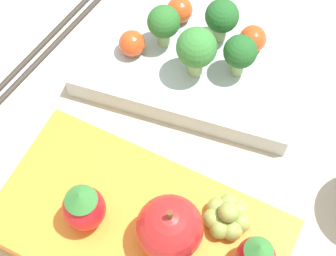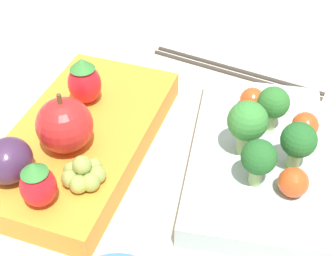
{
  "view_description": "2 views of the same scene",
  "coord_description": "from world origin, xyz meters",
  "px_view_note": "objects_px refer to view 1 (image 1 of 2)",
  "views": [
    {
      "loc": [
        0.07,
        -0.21,
        0.45
      ],
      "look_at": [
        -0.01,
        -0.0,
        0.04
      ],
      "focal_mm": 60.0,
      "sensor_mm": 36.0,
      "label": 1
    },
    {
      "loc": [
        0.3,
        0.07,
        0.32
      ],
      "look_at": [
        -0.01,
        -0.0,
        0.04
      ],
      "focal_mm": 50.0,
      "sensor_mm": 36.0,
      "label": 2
    }
  ],
  "objects_px": {
    "cherry_tomato_0": "(132,43)",
    "cherry_tomato_2": "(180,10)",
    "broccoli_floret_0": "(164,23)",
    "broccoli_floret_1": "(219,16)",
    "bento_box_fruit": "(139,230)",
    "chopsticks_pair": "(35,56)",
    "bento_box_savoury": "(193,66)",
    "grape_cluster": "(227,217)",
    "broccoli_floret_3": "(197,49)",
    "strawberry_1": "(84,207)",
    "cherry_tomato_1": "(253,39)",
    "apple": "(170,228)",
    "strawberry_0": "(256,256)",
    "broccoli_floret_2": "(240,53)"
  },
  "relations": [
    {
      "from": "broccoli_floret_0",
      "to": "broccoli_floret_1",
      "type": "relative_size",
      "value": 0.97
    },
    {
      "from": "strawberry_0",
      "to": "grape_cluster",
      "type": "xyz_separation_m",
      "value": [
        -0.03,
        0.03,
        -0.01
      ]
    },
    {
      "from": "broccoli_floret_3",
      "to": "cherry_tomato_0",
      "type": "distance_m",
      "value": 0.07
    },
    {
      "from": "broccoli_floret_0",
      "to": "apple",
      "type": "relative_size",
      "value": 0.77
    },
    {
      "from": "broccoli_floret_3",
      "to": "cherry_tomato_0",
      "type": "height_order",
      "value": "broccoli_floret_3"
    },
    {
      "from": "cherry_tomato_0",
      "to": "chopsticks_pair",
      "type": "distance_m",
      "value": 0.1
    },
    {
      "from": "broccoli_floret_2",
      "to": "cherry_tomato_2",
      "type": "relative_size",
      "value": 1.82
    },
    {
      "from": "broccoli_floret_3",
      "to": "grape_cluster",
      "type": "relative_size",
      "value": 1.45
    },
    {
      "from": "broccoli_floret_0",
      "to": "chopsticks_pair",
      "type": "relative_size",
      "value": 0.22
    },
    {
      "from": "cherry_tomato_1",
      "to": "cherry_tomato_2",
      "type": "distance_m",
      "value": 0.07
    },
    {
      "from": "broccoli_floret_1",
      "to": "cherry_tomato_2",
      "type": "distance_m",
      "value": 0.04
    },
    {
      "from": "broccoli_floret_0",
      "to": "broccoli_floret_3",
      "type": "xyz_separation_m",
      "value": [
        0.04,
        -0.02,
        0.01
      ]
    },
    {
      "from": "bento_box_savoury",
      "to": "apple",
      "type": "bearing_deg",
      "value": -76.49
    },
    {
      "from": "cherry_tomato_2",
      "to": "apple",
      "type": "relative_size",
      "value": 0.42
    },
    {
      "from": "grape_cluster",
      "to": "broccoli_floret_1",
      "type": "bearing_deg",
      "value": 110.68
    },
    {
      "from": "cherry_tomato_1",
      "to": "strawberry_1",
      "type": "distance_m",
      "value": 0.22
    },
    {
      "from": "broccoli_floret_2",
      "to": "cherry_tomato_0",
      "type": "height_order",
      "value": "broccoli_floret_2"
    },
    {
      "from": "cherry_tomato_2",
      "to": "cherry_tomato_0",
      "type": "bearing_deg",
      "value": -117.75
    },
    {
      "from": "strawberry_1",
      "to": "apple",
      "type": "bearing_deg",
      "value": 6.13
    },
    {
      "from": "broccoli_floret_1",
      "to": "cherry_tomato_2",
      "type": "relative_size",
      "value": 1.89
    },
    {
      "from": "cherry_tomato_2",
      "to": "grape_cluster",
      "type": "bearing_deg",
      "value": -59.53
    },
    {
      "from": "bento_box_savoury",
      "to": "cherry_tomato_1",
      "type": "xyz_separation_m",
      "value": [
        0.05,
        0.03,
        0.02
      ]
    },
    {
      "from": "bento_box_savoury",
      "to": "cherry_tomato_0",
      "type": "xyz_separation_m",
      "value": [
        -0.06,
        -0.01,
        0.02
      ]
    },
    {
      "from": "cherry_tomato_0",
      "to": "cherry_tomato_2",
      "type": "distance_m",
      "value": 0.06
    },
    {
      "from": "chopsticks_pair",
      "to": "bento_box_fruit",
      "type": "bearing_deg",
      "value": -38.62
    },
    {
      "from": "grape_cluster",
      "to": "chopsticks_pair",
      "type": "height_order",
      "value": "grape_cluster"
    },
    {
      "from": "bento_box_savoury",
      "to": "strawberry_1",
      "type": "height_order",
      "value": "strawberry_1"
    },
    {
      "from": "bento_box_savoury",
      "to": "bento_box_fruit",
      "type": "bearing_deg",
      "value": -85.28
    },
    {
      "from": "cherry_tomato_0",
      "to": "strawberry_0",
      "type": "relative_size",
      "value": 0.55
    },
    {
      "from": "chopsticks_pair",
      "to": "bento_box_savoury",
      "type": "bearing_deg",
      "value": 14.28
    },
    {
      "from": "broccoli_floret_2",
      "to": "cherry_tomato_2",
      "type": "height_order",
      "value": "broccoli_floret_2"
    },
    {
      "from": "cherry_tomato_0",
      "to": "broccoli_floret_1",
      "type": "bearing_deg",
      "value": 32.72
    },
    {
      "from": "bento_box_fruit",
      "to": "broccoli_floret_1",
      "type": "bearing_deg",
      "value": 90.34
    },
    {
      "from": "bento_box_fruit",
      "to": "apple",
      "type": "height_order",
      "value": "apple"
    },
    {
      "from": "cherry_tomato_2",
      "to": "strawberry_0",
      "type": "distance_m",
      "value": 0.24
    },
    {
      "from": "bento_box_fruit",
      "to": "cherry_tomato_2",
      "type": "height_order",
      "value": "cherry_tomato_2"
    },
    {
      "from": "cherry_tomato_0",
      "to": "grape_cluster",
      "type": "relative_size",
      "value": 0.65
    },
    {
      "from": "strawberry_1",
      "to": "chopsticks_pair",
      "type": "relative_size",
      "value": 0.24
    },
    {
      "from": "cherry_tomato_2",
      "to": "strawberry_1",
      "type": "bearing_deg",
      "value": -89.33
    },
    {
      "from": "strawberry_1",
      "to": "chopsticks_pair",
      "type": "distance_m",
      "value": 0.19
    },
    {
      "from": "cherry_tomato_1",
      "to": "apple",
      "type": "distance_m",
      "value": 0.2
    },
    {
      "from": "broccoli_floret_3",
      "to": "cherry_tomato_1",
      "type": "height_order",
      "value": "broccoli_floret_3"
    },
    {
      "from": "cherry_tomato_0",
      "to": "strawberry_1",
      "type": "relative_size",
      "value": 0.48
    },
    {
      "from": "broccoli_floret_1",
      "to": "chopsticks_pair",
      "type": "bearing_deg",
      "value": -156.76
    },
    {
      "from": "bento_box_savoury",
      "to": "cherry_tomato_2",
      "type": "distance_m",
      "value": 0.05
    },
    {
      "from": "bento_box_savoury",
      "to": "cherry_tomato_0",
      "type": "bearing_deg",
      "value": -167.43
    },
    {
      "from": "broccoli_floret_1",
      "to": "chopsticks_pair",
      "type": "relative_size",
      "value": 0.23
    },
    {
      "from": "strawberry_0",
      "to": "cherry_tomato_2",
      "type": "bearing_deg",
      "value": 123.29
    },
    {
      "from": "broccoli_floret_0",
      "to": "apple",
      "type": "height_order",
      "value": "apple"
    },
    {
      "from": "bento_box_fruit",
      "to": "cherry_tomato_0",
      "type": "height_order",
      "value": "cherry_tomato_0"
    }
  ]
}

